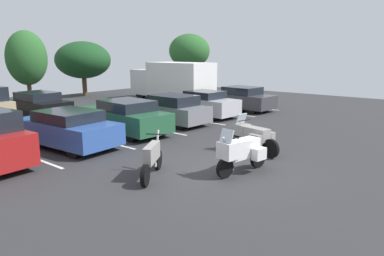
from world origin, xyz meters
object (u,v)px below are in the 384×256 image
motorcycle_second (152,158)px  car_silver (201,104)px  motorcycle_third (253,136)px  car_blue (67,129)px  car_far_black (37,105)px  box_truck (173,81)px  car_green (125,117)px  car_charcoal (239,98)px  motorcycle_touring (240,151)px  car_grey (170,110)px

motorcycle_second → car_silver: bearing=30.2°
motorcycle_second → motorcycle_third: motorcycle_third is taller
car_silver → motorcycle_third: bearing=-128.4°
car_blue → car_far_black: (2.49, 7.13, -0.01)m
car_blue → box_truck: size_ratio=0.65×
motorcycle_third → car_green: size_ratio=0.44×
car_charcoal → car_far_black: size_ratio=1.03×
car_silver → car_far_black: car_silver is taller
motorcycle_second → box_truck: bearing=40.4°
motorcycle_touring → motorcycle_second: bearing=136.9°
car_blue → motorcycle_third: bearing=-57.6°
motorcycle_second → car_charcoal: (12.39, 4.86, 0.15)m
car_far_black → car_grey: bearing=-64.1°
car_green → box_truck: 11.20m
car_green → motorcycle_third: bearing=-82.8°
car_blue → car_far_black: bearing=70.8°
motorcycle_second → car_grey: (6.24, 5.08, 0.16)m
motorcycle_second → car_silver: 10.47m
motorcycle_second → car_grey: size_ratio=0.43×
motorcycle_third → car_charcoal: bearing=35.1°
motorcycle_touring → motorcycle_third: (2.20, 0.83, -0.03)m
car_grey → car_silver: (2.81, 0.18, -0.02)m
car_charcoal → box_truck: size_ratio=0.69×
car_grey → car_far_black: 7.81m
motorcycle_second → car_silver: size_ratio=0.40×
car_grey → car_charcoal: bearing=-2.1°
car_blue → car_green: size_ratio=0.94×
car_grey → motorcycle_third: bearing=-109.4°
motorcycle_second → motorcycle_touring: bearing=-43.1°
car_grey → box_truck: 8.91m
car_silver → car_far_black: (-6.22, 6.85, -0.00)m
car_blue → car_far_black: 7.56m
car_far_black → motorcycle_touring: bearing=-93.8°
motorcycle_second → car_blue: car_blue is taller
car_grey → car_far_black: (-3.41, 7.03, -0.02)m
car_blue → car_charcoal: car_charcoal is taller
motorcycle_second → car_charcoal: car_charcoal is taller
motorcycle_touring → car_grey: 8.12m
motorcycle_touring → car_blue: bearing=103.1°
car_charcoal → car_far_black: bearing=142.8°
car_blue → box_truck: box_truck is taller
motorcycle_touring → car_green: size_ratio=0.44×
motorcycle_second → car_silver: car_silver is taller
car_green → box_truck: size_ratio=0.69×
motorcycle_third → car_grey: (2.12, 6.05, 0.08)m
car_charcoal → car_silver: bearing=173.1°
car_green → car_silver: car_green is taller
car_far_black → car_charcoal: bearing=-37.2°
motorcycle_third → car_blue: car_blue is taller
motorcycle_second → car_green: (3.34, 5.16, 0.18)m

